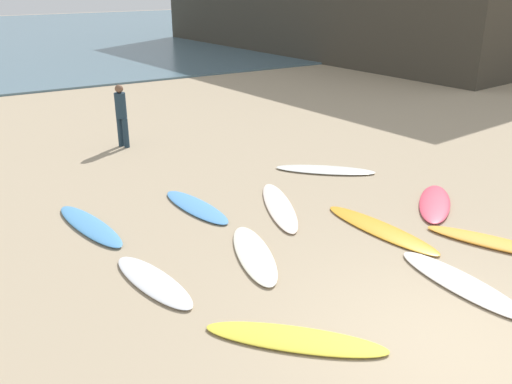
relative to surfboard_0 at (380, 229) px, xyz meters
The scene contains 14 objects.
ground_plane 3.29m from the surfboard_0, 116.10° to the right, with size 120.00×120.00×0.00m, color tan.
ocean_water 35.39m from the surfboard_0, 92.35° to the left, with size 120.00×40.00×0.08m, color slate.
surfboard_0 is the anchor object (origin of this frame).
surfboard_1 2.41m from the surfboard_0, behind, with size 0.55×2.05×0.07m, color white.
surfboard_2 3.49m from the surfboard_0, 133.25° to the left, with size 0.54×2.01×0.07m, color #4F93D6.
surfboard_3 4.10m from the surfboard_0, behind, with size 0.52×1.90×0.08m, color silver.
surfboard_4 3.55m from the surfboard_0, 149.41° to the right, with size 0.52×2.29×0.07m, color yellow.
surfboard_5 3.14m from the surfboard_0, 70.70° to the left, with size 0.58×2.26×0.07m, color white.
surfboard_6 2.01m from the surfboard_0, 119.86° to the left, with size 0.50×2.42×0.07m, color #F2DDCF.
surfboard_7 1.72m from the surfboard_0, 10.38° to the left, with size 0.58×1.99×0.09m, color #E3445B.
surfboard_8 1.87m from the surfboard_0, 47.01° to the right, with size 0.49×2.23×0.08m, color #F79E2F.
surfboard_9 1.97m from the surfboard_0, 96.71° to the right, with size 0.59×2.21×0.07m, color silver.
surfboard_10 5.17m from the surfboard_0, 148.06° to the left, with size 0.49×2.23×0.08m, color #4F96D4.
beachgoer_near 7.56m from the surfboard_0, 108.01° to the left, with size 0.38×0.38×1.62m.
Camera 1 is at (-4.86, -3.41, 4.26)m, focal length 38.41 mm.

